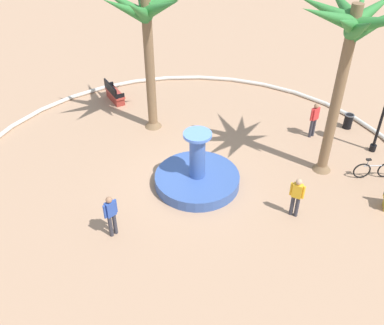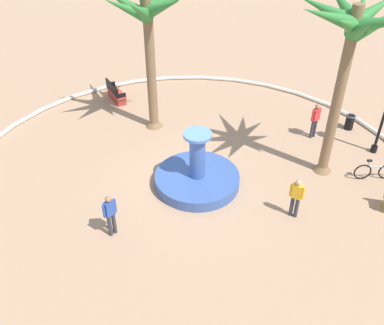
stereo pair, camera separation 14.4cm
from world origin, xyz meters
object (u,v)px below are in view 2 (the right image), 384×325
object	(u,v)px
bicycle_red_frame	(375,171)
person_cyclist_helmet	(315,119)
fountain	(197,178)
bench_east	(116,94)
person_pedestrian_stroll	(110,213)
palm_tree_near_fountain	(148,21)
trash_bin	(350,122)
person_cyclist_photo	(296,196)
palm_tree_by_curb	(352,36)

from	to	relation	value
bicycle_red_frame	person_cyclist_helmet	bearing A→B (deg)	10.99
fountain	bicycle_red_frame	world-z (taller)	fountain
bench_east	person_pedestrian_stroll	world-z (taller)	person_pedestrian_stroll
fountain	palm_tree_near_fountain	xyz separation A→B (m)	(4.79, 0.48, 4.76)
palm_tree_near_fountain	bicycle_red_frame	size ratio (longest dim) A/B	3.96
person_cyclist_helmet	person_pedestrian_stroll	world-z (taller)	person_cyclist_helmet
bicycle_red_frame	person_cyclist_helmet	distance (m)	3.62
bench_east	bicycle_red_frame	xyz separation A→B (m)	(-9.95, -8.57, 0.04)
fountain	trash_bin	distance (m)	8.36
bicycle_red_frame	person_cyclist_photo	bearing A→B (deg)	101.74
bicycle_red_frame	person_pedestrian_stroll	size ratio (longest dim) A/B	0.98
bench_east	fountain	bearing A→B (deg)	-167.92
palm_tree_by_curb	person_cyclist_helmet	size ratio (longest dim) A/B	4.15
person_pedestrian_stroll	bicycle_red_frame	bearing A→B (deg)	-91.99
palm_tree_near_fountain	bench_east	world-z (taller)	palm_tree_near_fountain
person_cyclist_photo	person_cyclist_helmet	bearing A→B (deg)	-38.52
bench_east	person_pedestrian_stroll	xyz separation A→B (m)	(-9.58, 1.97, 0.61)
palm_tree_near_fountain	person_cyclist_photo	world-z (taller)	palm_tree_near_fountain
fountain	person_cyclist_helmet	xyz separation A→B (m)	(1.53, -6.19, 0.62)
palm_tree_near_fountain	bicycle_red_frame	bearing A→B (deg)	-132.65
palm_tree_near_fountain	trash_bin	bearing A→B (deg)	-110.18
person_cyclist_helmet	person_pedestrian_stroll	bearing A→B (deg)	107.66
bicycle_red_frame	person_cyclist_helmet	xyz separation A→B (m)	(3.51, 0.68, 0.57)
person_pedestrian_stroll	bench_east	bearing A→B (deg)	-11.63
palm_tree_by_curb	bench_east	size ratio (longest dim) A/B	4.25
fountain	person_cyclist_helmet	distance (m)	6.40
palm_tree_near_fountain	person_pedestrian_stroll	xyz separation A→B (m)	(-6.40, 3.20, -4.14)
bicycle_red_frame	trash_bin	bearing A→B (deg)	-20.50
palm_tree_by_curb	bicycle_red_frame	bearing A→B (deg)	-125.46
palm_tree_near_fountain	bicycle_red_frame	distance (m)	11.05
bench_east	person_cyclist_helmet	distance (m)	10.20
person_cyclist_helmet	bicycle_red_frame	bearing A→B (deg)	-169.01
fountain	bicycle_red_frame	bearing A→B (deg)	-106.08
palm_tree_by_curb	trash_bin	xyz separation A→B (m)	(2.41, -2.97, -5.32)
palm_tree_near_fountain	person_cyclist_photo	distance (m)	9.26
palm_tree_near_fountain	bench_east	distance (m)	5.85
trash_bin	person_cyclist_photo	world-z (taller)	person_cyclist_photo
fountain	person_cyclist_helmet	size ratio (longest dim) A/B	1.97
fountain	person_pedestrian_stroll	bearing A→B (deg)	113.69
fountain	trash_bin	xyz separation A→B (m)	(1.60, -8.21, 0.05)
bicycle_red_frame	fountain	bearing A→B (deg)	73.92
palm_tree_by_curb	palm_tree_near_fountain	bearing A→B (deg)	45.56
trash_bin	person_cyclist_photo	bearing A→B (deg)	128.92
fountain	person_cyclist_photo	distance (m)	3.97
person_cyclist_photo	palm_tree_near_fountain	bearing A→B (deg)	22.67
palm_tree_near_fountain	bench_east	xyz separation A→B (m)	(3.18, 1.22, -4.75)
person_pedestrian_stroll	person_cyclist_helmet	bearing A→B (deg)	-72.34
palm_tree_near_fountain	person_cyclist_helmet	distance (m)	8.50
person_cyclist_photo	person_pedestrian_stroll	world-z (taller)	person_pedestrian_stroll
fountain	bench_east	size ratio (longest dim) A/B	2.02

